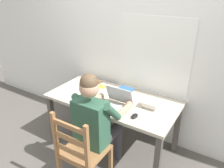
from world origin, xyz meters
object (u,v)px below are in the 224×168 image
wooden_chair (81,153)px  computer_mouse (135,116)px  desk (112,104)px  laptop (115,104)px  coffee_mug_dark (91,91)px  seated_person (97,120)px  coffee_mug_white (85,83)px  book_stack_main (125,91)px  landscape_photo_print (101,86)px  book_stack_side (151,104)px

wooden_chair → computer_mouse: bearing=57.4°
desk → laptop: (0.14, -0.17, 0.14)m
wooden_chair → coffee_mug_dark: (-0.38, 0.68, 0.30)m
laptop → computer_mouse: size_ratio=3.30×
desk → seated_person: 0.47m
wooden_chair → laptop: wooden_chair is taller
coffee_mug_white → book_stack_main: size_ratio=0.55×
seated_person → landscape_photo_print: bearing=121.0°
laptop → coffee_mug_white: 0.70m
desk → computer_mouse: 0.49m
laptop → desk: bearing=130.9°
seated_person → coffee_mug_white: (-0.59, 0.56, 0.07)m
laptop → book_stack_main: 0.38m
computer_mouse → coffee_mug_white: coffee_mug_white is taller
wooden_chair → coffee_mug_dark: wooden_chair is taller
desk → laptop: size_ratio=4.81×
book_stack_main → coffee_mug_dark: bearing=-142.8°
coffee_mug_dark → coffee_mug_white: bearing=142.4°
seated_person → coffee_mug_dark: size_ratio=10.95×
landscape_photo_print → wooden_chair: bearing=-58.6°
computer_mouse → book_stack_main: 0.56m
seated_person → wooden_chair: (0.00, -0.28, -0.22)m
book_stack_side → laptop: bearing=-147.5°
coffee_mug_white → book_stack_main: bearing=9.8°
book_stack_main → laptop: bearing=-78.3°
computer_mouse → coffee_mug_dark: coffee_mug_dark is taller
laptop → book_stack_side: bearing=32.5°
laptop → coffee_mug_white: laptop is taller
laptop → seated_person: bearing=-99.6°
landscape_photo_print → laptop: bearing=-31.3°
computer_mouse → book_stack_main: (-0.35, 0.43, 0.02)m
wooden_chair → coffee_mug_dark: 0.83m
seated_person → coffee_mug_dark: (-0.38, 0.39, 0.07)m
computer_mouse → landscape_photo_print: bearing=148.9°
seated_person → book_stack_main: 0.66m
landscape_photo_print → book_stack_main: bearing=8.4°
desk → coffee_mug_dark: coffee_mug_dark is taller
seated_person → laptop: (0.05, 0.29, 0.08)m
computer_mouse → landscape_photo_print: computer_mouse is taller
book_stack_side → landscape_photo_print: book_stack_side is taller
seated_person → book_stack_side: bearing=52.5°
coffee_mug_dark → book_stack_main: (0.35, 0.26, -0.02)m
computer_mouse → landscape_photo_print: 0.84m
seated_person → book_stack_side: 0.64m
wooden_chair → computer_mouse: (0.32, 0.51, 0.26)m
coffee_mug_white → coffee_mug_dark: 0.27m
coffee_mug_white → coffee_mug_dark: size_ratio=0.98×
coffee_mug_dark → book_stack_side: (0.76, 0.11, -0.01)m
coffee_mug_dark → laptop: bearing=-14.1°
book_stack_side → wooden_chair: bearing=-116.2°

